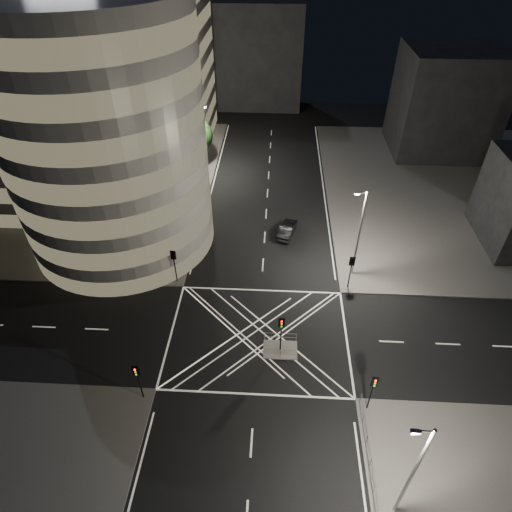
# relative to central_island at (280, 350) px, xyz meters

# --- Properties ---
(ground) EXTENTS (120.00, 120.00, 0.00)m
(ground) POSITION_rel_central_island_xyz_m (-2.00, 1.50, -0.07)
(ground) COLOR black
(ground) RESTS_ON ground
(sidewalk_far_left) EXTENTS (42.00, 42.00, 0.15)m
(sidewalk_far_left) POSITION_rel_central_island_xyz_m (-31.00, 28.50, 0.00)
(sidewalk_far_left) COLOR #595553
(sidewalk_far_left) RESTS_ON ground
(sidewalk_far_right) EXTENTS (42.00, 42.00, 0.15)m
(sidewalk_far_right) POSITION_rel_central_island_xyz_m (27.00, 28.50, 0.00)
(sidewalk_far_right) COLOR #595553
(sidewalk_far_right) RESTS_ON ground
(central_island) EXTENTS (3.00, 2.00, 0.15)m
(central_island) POSITION_rel_central_island_xyz_m (0.00, 0.00, 0.00)
(central_island) COLOR slate
(central_island) RESTS_ON ground
(office_tower_curved) EXTENTS (30.00, 29.00, 27.20)m
(office_tower_curved) POSITION_rel_central_island_xyz_m (-22.74, 20.24, 12.58)
(office_tower_curved) COLOR gray
(office_tower_curved) RESTS_ON sidewalk_far_left
(office_block_rear) EXTENTS (24.00, 16.00, 22.00)m
(office_block_rear) POSITION_rel_central_island_xyz_m (-24.00, 43.50, 11.07)
(office_block_rear) COLOR gray
(office_block_rear) RESTS_ON sidewalk_far_left
(building_right_far) EXTENTS (14.00, 12.00, 15.00)m
(building_right_far) POSITION_rel_central_island_xyz_m (24.00, 41.50, 7.58)
(building_right_far) COLOR black
(building_right_far) RESTS_ON sidewalk_far_right
(building_far_end) EXTENTS (18.00, 8.00, 18.00)m
(building_far_end) POSITION_rel_central_island_xyz_m (-6.00, 59.50, 8.93)
(building_far_end) COLOR black
(building_far_end) RESTS_ON ground
(tree_a) EXTENTS (4.02, 4.02, 6.20)m
(tree_a) POSITION_rel_central_island_xyz_m (-12.50, 10.50, 3.96)
(tree_a) COLOR black
(tree_a) RESTS_ON sidewalk_far_left
(tree_b) EXTENTS (5.17, 5.17, 8.09)m
(tree_b) POSITION_rel_central_island_xyz_m (-12.50, 16.50, 5.18)
(tree_b) COLOR black
(tree_b) RESTS_ON sidewalk_far_left
(tree_c) EXTENTS (4.14, 4.14, 7.04)m
(tree_c) POSITION_rel_central_island_xyz_m (-12.50, 22.50, 4.72)
(tree_c) COLOR black
(tree_c) RESTS_ON sidewalk_far_left
(tree_d) EXTENTS (4.81, 4.81, 7.66)m
(tree_d) POSITION_rel_central_island_xyz_m (-12.50, 28.50, 4.96)
(tree_d) COLOR black
(tree_d) RESTS_ON sidewalk_far_left
(tree_e) EXTENTS (4.41, 4.41, 6.89)m
(tree_e) POSITION_rel_central_island_xyz_m (-12.50, 34.50, 4.42)
(tree_e) COLOR black
(tree_e) RESTS_ON sidewalk_far_left
(traffic_signal_fl) EXTENTS (0.55, 0.22, 4.00)m
(traffic_signal_fl) POSITION_rel_central_island_xyz_m (-10.80, 8.30, 2.84)
(traffic_signal_fl) COLOR black
(traffic_signal_fl) RESTS_ON sidewalk_far_left
(traffic_signal_nl) EXTENTS (0.55, 0.22, 4.00)m
(traffic_signal_nl) POSITION_rel_central_island_xyz_m (-10.80, -5.30, 2.84)
(traffic_signal_nl) COLOR black
(traffic_signal_nl) RESTS_ON sidewalk_near_left
(traffic_signal_fr) EXTENTS (0.55, 0.22, 4.00)m
(traffic_signal_fr) POSITION_rel_central_island_xyz_m (6.80, 8.30, 2.84)
(traffic_signal_fr) COLOR black
(traffic_signal_fr) RESTS_ON sidewalk_far_right
(traffic_signal_nr) EXTENTS (0.55, 0.22, 4.00)m
(traffic_signal_nr) POSITION_rel_central_island_xyz_m (6.80, -5.30, 2.84)
(traffic_signal_nr) COLOR black
(traffic_signal_nr) RESTS_ON sidewalk_near_right
(traffic_signal_island) EXTENTS (0.55, 0.22, 4.00)m
(traffic_signal_island) POSITION_rel_central_island_xyz_m (0.00, 0.00, 2.84)
(traffic_signal_island) COLOR black
(traffic_signal_island) RESTS_ON central_island
(street_lamp_left_near) EXTENTS (1.25, 0.25, 10.00)m
(street_lamp_left_near) POSITION_rel_central_island_xyz_m (-11.44, 13.50, 5.47)
(street_lamp_left_near) COLOR slate
(street_lamp_left_near) RESTS_ON sidewalk_far_left
(street_lamp_left_far) EXTENTS (1.25, 0.25, 10.00)m
(street_lamp_left_far) POSITION_rel_central_island_xyz_m (-11.44, 31.50, 5.47)
(street_lamp_left_far) COLOR slate
(street_lamp_left_far) RESTS_ON sidewalk_far_left
(street_lamp_right_far) EXTENTS (1.25, 0.25, 10.00)m
(street_lamp_right_far) POSITION_rel_central_island_xyz_m (7.44, 10.50, 5.47)
(street_lamp_right_far) COLOR slate
(street_lamp_right_far) RESTS_ON sidewalk_far_right
(street_lamp_right_near) EXTENTS (1.25, 0.25, 10.00)m
(street_lamp_right_near) POSITION_rel_central_island_xyz_m (7.44, -12.50, 5.47)
(street_lamp_right_near) COLOR slate
(street_lamp_right_near) RESTS_ON sidewalk_near_right
(railing_near_right) EXTENTS (0.06, 11.70, 1.10)m
(railing_near_right) POSITION_rel_central_island_xyz_m (6.30, -10.65, 0.62)
(railing_near_right) COLOR slate
(railing_near_right) RESTS_ON sidewalk_near_right
(railing_island_south) EXTENTS (2.80, 0.06, 1.10)m
(railing_island_south) POSITION_rel_central_island_xyz_m (0.00, -0.90, 0.62)
(railing_island_south) COLOR slate
(railing_island_south) RESTS_ON central_island
(railing_island_north) EXTENTS (2.80, 0.06, 1.10)m
(railing_island_north) POSITION_rel_central_island_xyz_m (0.00, 0.90, 0.62)
(railing_island_north) COLOR slate
(railing_island_north) RESTS_ON central_island
(sedan) EXTENTS (2.65, 4.71, 1.47)m
(sedan) POSITION_rel_central_island_xyz_m (0.63, 17.20, 0.66)
(sedan) COLOR black
(sedan) RESTS_ON ground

